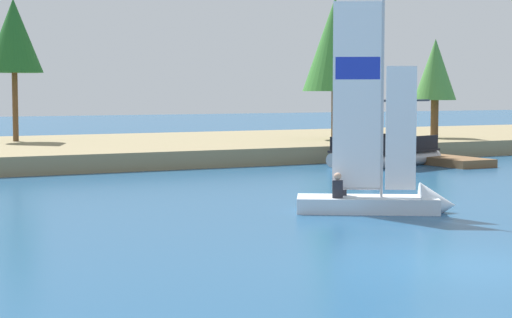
# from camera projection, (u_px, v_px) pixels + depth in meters

# --- Properties ---
(ground_plane) EXTENTS (200.00, 200.00, 0.00)m
(ground_plane) POSITION_uv_depth(u_px,v_px,m) (468.00, 266.00, 16.66)
(ground_plane) COLOR navy
(shore_bank) EXTENTS (80.00, 15.53, 0.77)m
(shore_bank) POSITION_uv_depth(u_px,v_px,m) (65.00, 151.00, 42.50)
(shore_bank) COLOR #897A56
(shore_bank) RESTS_ON ground
(shoreline_tree_midleft) EXTENTS (2.81, 2.81, 7.05)m
(shoreline_tree_midleft) POSITION_uv_depth(u_px,v_px,m) (14.00, 36.00, 43.58)
(shoreline_tree_midleft) COLOR brown
(shoreline_tree_midleft) RESTS_ON shore_bank
(shoreline_tree_centre) EXTENTS (3.35, 3.35, 7.32)m
(shoreline_tree_centre) POSITION_uv_depth(u_px,v_px,m) (335.00, 45.00, 45.64)
(shoreline_tree_centre) COLOR brown
(shoreline_tree_centre) RESTS_ON shore_bank
(shoreline_tree_midright) EXTENTS (2.25, 2.25, 5.27)m
(shoreline_tree_midright) POSITION_uv_depth(u_px,v_px,m) (435.00, 70.00, 47.11)
(shoreline_tree_midright) COLOR brown
(shoreline_tree_midright) RESTS_ON shore_bank
(wooden_dock) EXTENTS (1.89, 5.75, 0.35)m
(wooden_dock) POSITION_uv_depth(u_px,v_px,m) (437.00, 160.00, 39.98)
(wooden_dock) COLOR brown
(wooden_dock) RESTS_ON ground
(sailboat) EXTENTS (4.34, 3.30, 6.61)m
(sailboat) POSITION_uv_depth(u_px,v_px,m) (392.00, 195.00, 24.02)
(sailboat) COLOR silver
(sailboat) RESTS_ON ground
(pontoon_boat) EXTENTS (5.60, 4.04, 2.90)m
(pontoon_boat) POSITION_uv_depth(u_px,v_px,m) (385.00, 149.00, 39.07)
(pontoon_boat) COLOR #B2B2B7
(pontoon_boat) RESTS_ON ground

